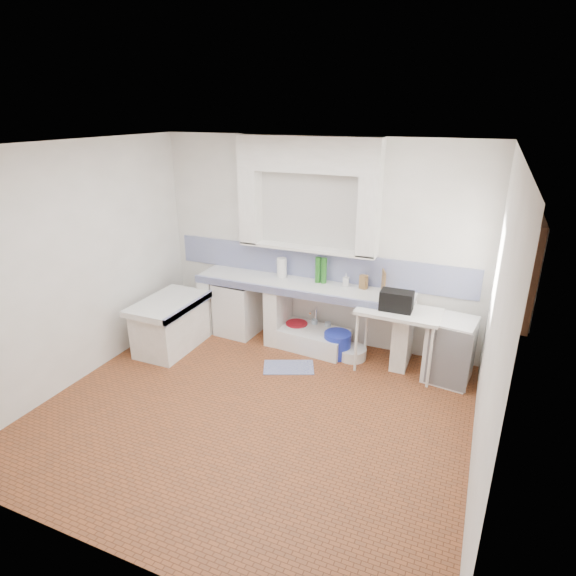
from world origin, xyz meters
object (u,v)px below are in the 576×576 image
at_px(fridge, 450,350).
at_px(sink, 311,339).
at_px(stove, 238,308).
at_px(side_table, 396,341).

bearing_deg(fridge, sink, -175.95).
relative_size(stove, side_table, 0.79).
xyz_separation_m(stove, sink, (1.14, -0.02, -0.27)).
bearing_deg(side_table, fridge, 5.55).
xyz_separation_m(stove, side_table, (2.33, -0.18, 0.02)).
relative_size(stove, fridge, 0.99).
bearing_deg(side_table, sink, 173.91).
relative_size(stove, sink, 0.78).
bearing_deg(sink, side_table, -2.28).
relative_size(side_table, fridge, 1.25).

